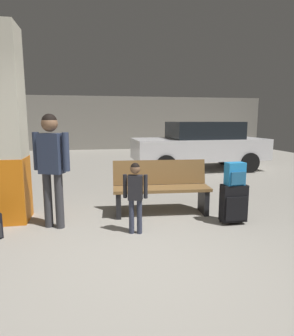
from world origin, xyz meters
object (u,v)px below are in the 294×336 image
at_px(bench, 161,188).
at_px(suitcase, 234,203).
at_px(child, 135,190).
at_px(backpack_bright, 235,174).
at_px(adult, 51,159).
at_px(parked_car_near, 200,144).
at_px(structural_pillar, 4,128).

relative_size(bench, suitcase, 2.71).
relative_size(bench, child, 1.64).
bearing_deg(child, backpack_bright, 4.17).
bearing_deg(adult, bench, 12.15).
bearing_deg(child, parked_car_near, 60.37).
relative_size(bench, parked_car_near, 0.39).
xyz_separation_m(bench, backpack_bright, (0.97, -0.71, 0.33)).
bearing_deg(parked_car_near, bench, -118.64).
relative_size(suitcase, adult, 0.36).
bearing_deg(bench, structural_pillar, 178.44).
bearing_deg(structural_pillar, child, -25.43).
bearing_deg(bench, backpack_bright, -36.08).
height_order(structural_pillar, backpack_bright, structural_pillar).
xyz_separation_m(suitcase, backpack_bright, (0.00, -0.00, 0.45)).
bearing_deg(parked_car_near, child, -119.63).
height_order(bench, suitcase, bench).
relative_size(structural_pillar, parked_car_near, 0.71).
relative_size(suitcase, child, 0.61).
height_order(backpack_bright, parked_car_near, parked_car_near).
distance_m(structural_pillar, bench, 2.62).
bearing_deg(suitcase, structural_pillar, 167.15).
distance_m(adult, parked_car_near, 5.92).
relative_size(backpack_bright, parked_car_near, 0.08).
height_order(suitcase, adult, adult).
bearing_deg(suitcase, child, -175.81).
height_order(structural_pillar, adult, structural_pillar).
distance_m(backpack_bright, child, 1.54).
distance_m(suitcase, adult, 2.77).
bearing_deg(parked_car_near, suitcase, -104.72).
relative_size(structural_pillar, child, 2.94).
height_order(bench, child, child).
distance_m(structural_pillar, parked_car_near, 6.15).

